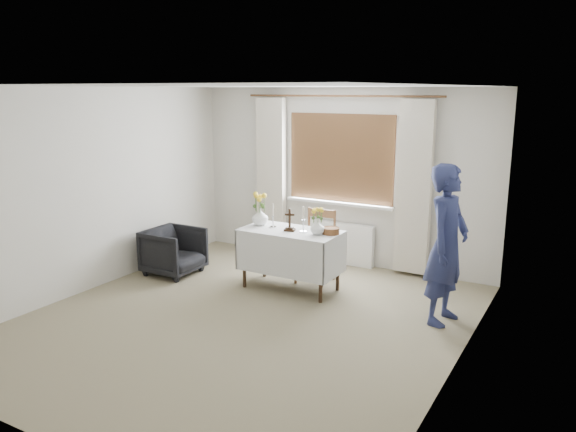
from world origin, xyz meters
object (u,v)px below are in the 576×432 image
at_px(altar_table, 291,260).
at_px(flower_vase_right, 317,227).
at_px(person, 447,245).
at_px(armchair, 174,251).
at_px(wooden_chair, 315,247).
at_px(wooden_cross, 290,220).
at_px(flower_vase_left, 260,217).

height_order(altar_table, flower_vase_right, flower_vase_right).
relative_size(person, flower_vase_right, 9.65).
height_order(altar_table, armchair, altar_table).
xyz_separation_m(wooden_chair, person, (1.79, -0.47, 0.39)).
height_order(wooden_cross, flower_vase_left, wooden_cross).
distance_m(wooden_cross, flower_vase_left, 0.49).
bearing_deg(flower_vase_right, wooden_chair, 119.65).
xyz_separation_m(person, wooden_cross, (-1.93, 0.04, 0.04)).
distance_m(person, wooden_cross, 1.93).
distance_m(person, flower_vase_right, 1.56).
bearing_deg(wooden_chair, armchair, -160.49).
distance_m(wooden_cross, flower_vase_right, 0.38).
relative_size(wooden_chair, person, 0.55).
height_order(wooden_chair, person, person).
xyz_separation_m(wooden_cross, flower_vase_right, (0.37, 0.02, -0.05)).
relative_size(altar_table, armchair, 1.77).
xyz_separation_m(wooden_chair, flower_vase_left, (-0.62, -0.35, 0.40)).
bearing_deg(flower_vase_left, person, -2.87).
bearing_deg(flower_vase_right, altar_table, 177.62).
bearing_deg(altar_table, flower_vase_right, -2.38).
xyz_separation_m(altar_table, wooden_chair, (0.14, 0.40, 0.09)).
bearing_deg(wooden_chair, flower_vase_left, -151.68).
relative_size(armchair, flower_vase_left, 3.21).
height_order(person, flower_vase_left, person).
bearing_deg(wooden_cross, altar_table, 82.33).
distance_m(altar_table, flower_vase_left, 0.69).
xyz_separation_m(altar_table, person, (1.94, -0.07, 0.48)).
bearing_deg(armchair, flower_vase_right, -83.57).
distance_m(altar_table, person, 2.00).
bearing_deg(wooden_chair, flower_vase_right, -61.07).
bearing_deg(wooden_cross, flower_vase_right, -11.59).
bearing_deg(armchair, wooden_cross, -82.58).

